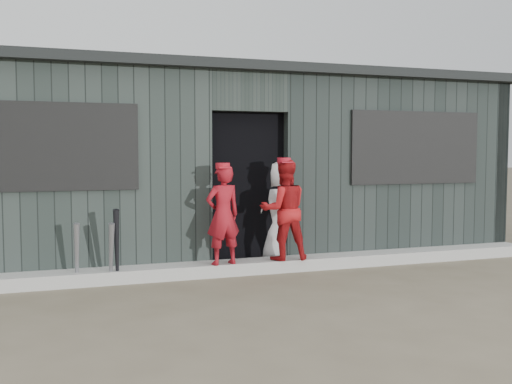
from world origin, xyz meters
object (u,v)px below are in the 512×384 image
object	(u,v)px
bat_right	(117,247)
player_red_right	(284,210)
player_grey_back	(278,212)
player_red_left	(223,215)
dugout	(220,166)
bat_mid	(111,254)
bat_left	(77,254)

from	to	relation	value
bat_right	player_red_right	bearing A→B (deg)	2.89
player_red_right	player_grey_back	size ratio (longest dim) A/B	0.90
player_red_left	dugout	xyz separation A→B (m)	(0.45, 1.81, 0.54)
player_red_left	player_grey_back	size ratio (longest dim) A/B	0.86
bat_right	player_red_left	bearing A→B (deg)	2.13
player_grey_back	dugout	size ratio (longest dim) A/B	0.17
dugout	player_red_right	bearing A→B (deg)	-78.72
bat_right	player_red_right	size ratio (longest dim) A/B	0.70
bat_mid	bat_right	distance (m)	0.10
player_grey_back	player_red_left	bearing A→B (deg)	19.44
bat_right	dugout	xyz separation A→B (m)	(1.69, 1.86, 0.85)
bat_right	player_red_right	xyz separation A→B (m)	(2.04, 0.10, 0.34)
bat_left	player_red_right	world-z (taller)	player_red_right
player_red_left	player_red_right	xyz separation A→B (m)	(0.80, 0.06, 0.03)
bat_mid	player_red_right	world-z (taller)	player_red_right
bat_left	bat_mid	size ratio (longest dim) A/B	0.99
player_red_right	player_grey_back	xyz separation A→B (m)	(0.10, 0.48, -0.08)
bat_left	player_red_left	bearing A→B (deg)	-0.99
player_grey_back	dugout	distance (m)	1.47
bat_left	bat_mid	xyz separation A→B (m)	(0.36, -0.08, -0.00)
player_grey_back	bat_mid	bearing A→B (deg)	3.40
bat_left	player_red_right	distance (m)	2.50
bat_left	bat_right	size ratio (longest dim) A/B	0.83
bat_right	bat_mid	bearing A→B (deg)	-179.73
player_red_right	player_grey_back	world-z (taller)	player_red_right
bat_left	dugout	distance (m)	2.92
player_grey_back	dugout	bearing A→B (deg)	-81.95
player_red_left	player_red_right	world-z (taller)	player_red_right
bat_left	dugout	bearing A→B (deg)	40.08
bat_mid	dugout	world-z (taller)	dugout
player_red_right	player_grey_back	bearing A→B (deg)	-96.48
player_grey_back	bat_right	bearing A→B (deg)	3.82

